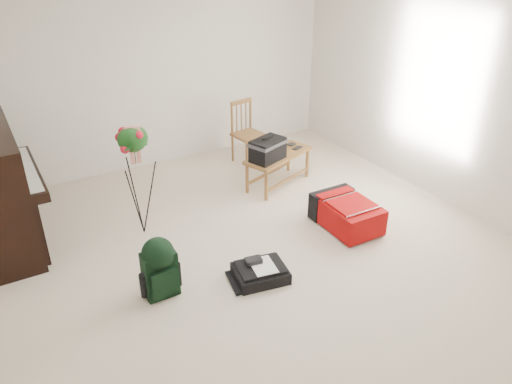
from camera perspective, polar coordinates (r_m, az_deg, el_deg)
floor at (r=5.07m, az=1.02°, el=-7.50°), size 5.00×5.50×0.01m
wall_back at (r=6.85m, az=-11.23°, el=13.12°), size 5.00×0.04×2.50m
wall_right at (r=6.08m, az=22.02°, el=9.78°), size 0.04×5.50×2.50m
bench at (r=6.18m, az=1.40°, el=4.83°), size 1.03×0.68×0.73m
dining_chair at (r=6.97m, az=-0.99°, el=6.75°), size 0.43×0.43×0.87m
red_suitcase at (r=5.60m, az=9.99°, el=-2.18°), size 0.52×0.75×0.32m
black_duffel at (r=4.76m, az=0.48°, el=-9.13°), size 0.54×0.47×0.20m
green_backpack at (r=4.50m, az=-10.99°, el=-8.19°), size 0.30×0.29×0.59m
flower_stand at (r=5.31m, az=-13.34°, el=1.18°), size 0.50×0.50×1.27m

